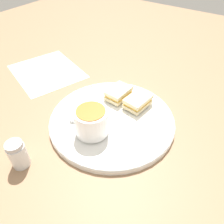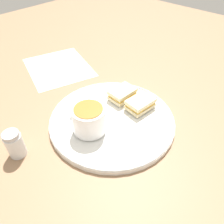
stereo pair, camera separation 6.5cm
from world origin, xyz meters
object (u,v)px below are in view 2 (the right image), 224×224
Objects in this scene: soup_bowl at (89,119)px; salt_shaker at (15,144)px; sandwich_half_far at (122,94)px; spoon at (76,113)px; sandwich_half_near at (140,104)px.

soup_bowl is 0.20m from salt_shaker.
soup_bowl reaches higher than sandwich_half_far.
salt_shaker is at bearing -18.46° from spoon.
spoon is at bearing -2.25° from salt_shaker.
soup_bowl is at bearing -25.78° from salt_shaker.
sandwich_half_far is at bearing -9.68° from salt_shaker.
spoon is at bearing 161.57° from sandwich_half_far.
sandwich_half_far is (0.00, 0.07, 0.00)m from sandwich_half_near.
salt_shaker is (-0.20, 0.01, 0.02)m from spoon.
salt_shaker is at bearing 154.22° from soup_bowl.
salt_shaker reaches higher than sandwich_half_far.
sandwich_half_far is 0.36m from salt_shaker.
spoon is (0.02, 0.08, -0.03)m from soup_bowl.
salt_shaker is (-0.18, 0.09, -0.02)m from soup_bowl.
soup_bowl is 1.19× the size of salt_shaker.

